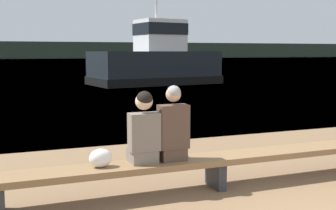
% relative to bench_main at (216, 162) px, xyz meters
% --- Properties ---
extents(water_surface, '(240.00, 240.00, 0.00)m').
position_rel_bench_main_xyz_m(water_surface, '(0.43, 123.18, -0.38)').
color(water_surface, '#5684A3').
rests_on(water_surface, ground).
extents(far_shoreline, '(600.00, 12.00, 4.53)m').
position_rel_bench_main_xyz_m(far_shoreline, '(0.43, 118.07, 1.89)').
color(far_shoreline, '#2D3D2D').
rests_on(far_shoreline, ground).
extents(bench_main, '(6.33, 0.52, 0.46)m').
position_rel_bench_main_xyz_m(bench_main, '(0.00, 0.00, 0.00)').
color(bench_main, brown).
rests_on(bench_main, ground).
extents(person_left, '(0.40, 0.41, 0.96)m').
position_rel_bench_main_xyz_m(person_left, '(-1.07, 0.00, 0.52)').
color(person_left, '#70665B').
rests_on(person_left, bench_main).
extents(person_right, '(0.40, 0.40, 1.02)m').
position_rel_bench_main_xyz_m(person_right, '(-0.66, 0.00, 0.53)').
color(person_right, '#4C382D').
rests_on(person_right, bench_main).
extents(shopping_bag, '(0.29, 0.20, 0.24)m').
position_rel_bench_main_xyz_m(shopping_bag, '(-1.65, 0.00, 0.20)').
color(shopping_bag, white).
rests_on(shopping_bag, bench_main).
extents(tugboat_red, '(7.94, 4.72, 6.33)m').
position_rel_bench_main_xyz_m(tugboat_red, '(5.60, 18.61, 0.83)').
color(tugboat_red, black).
rests_on(tugboat_red, water_surface).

